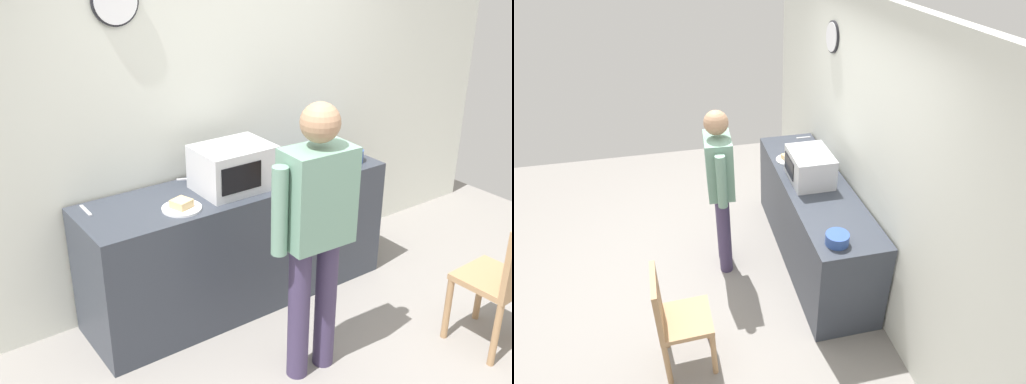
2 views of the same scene
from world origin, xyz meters
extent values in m
plane|color=gray|center=(0.00, 0.00, 0.00)|extent=(6.00, 6.00, 0.00)
cube|color=silver|center=(0.00, 1.60, 1.30)|extent=(5.40, 0.10, 2.60)
cylinder|color=white|center=(-0.80, 1.54, 2.13)|extent=(0.27, 0.03, 0.27)
cylinder|color=black|center=(-0.80, 1.54, 2.13)|extent=(0.30, 0.02, 0.30)
cube|color=#333842|center=(-0.16, 1.22, 0.46)|extent=(2.24, 0.62, 0.91)
cube|color=silver|center=(-0.22, 1.18, 1.06)|extent=(0.50, 0.38, 0.30)
cube|color=black|center=(-0.28, 0.99, 1.06)|extent=(0.30, 0.01, 0.18)
cylinder|color=white|center=(-0.67, 1.08, 0.92)|extent=(0.25, 0.25, 0.01)
cube|color=#D7B57B|center=(-0.67, 1.08, 0.95)|extent=(0.14, 0.14, 0.05)
cylinder|color=#33519E|center=(0.77, 1.10, 0.96)|extent=(0.19, 0.19, 0.09)
cube|color=silver|center=(-1.17, 1.41, 0.91)|extent=(0.02, 0.17, 0.01)
cube|color=silver|center=(-0.40, 1.48, 0.91)|extent=(0.16, 0.09, 0.01)
cylinder|color=#3E3354|center=(-0.14, 0.30, 0.44)|extent=(0.13, 0.13, 0.89)
cylinder|color=#3E3354|center=(-0.34, 0.31, 0.44)|extent=(0.13, 0.13, 0.89)
cube|color=gray|center=(-0.24, 0.31, 1.17)|extent=(0.41, 0.26, 0.57)
cylinder|color=gray|center=(0.01, 0.29, 1.14)|extent=(0.09, 0.09, 0.51)
cylinder|color=gray|center=(-0.49, 0.32, 1.14)|extent=(0.09, 0.09, 0.51)
sphere|color=#A37A5B|center=(-0.24, 0.31, 1.60)|extent=(0.22, 0.22, 0.22)
cylinder|color=#A87F56|center=(1.05, 0.04, 0.23)|extent=(0.04, 0.04, 0.45)
cylinder|color=#A87F56|center=(0.69, 0.03, 0.23)|extent=(0.04, 0.04, 0.45)
cylinder|color=#A87F56|center=(0.70, -0.33, 0.23)|extent=(0.04, 0.04, 0.45)
cube|color=#A87F56|center=(0.87, -0.15, 0.47)|extent=(0.41, 0.41, 0.04)
camera|label=1|loc=(-2.31, -2.03, 2.56)|focal=43.40mm
camera|label=2|loc=(3.26, -0.03, 3.09)|focal=30.38mm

